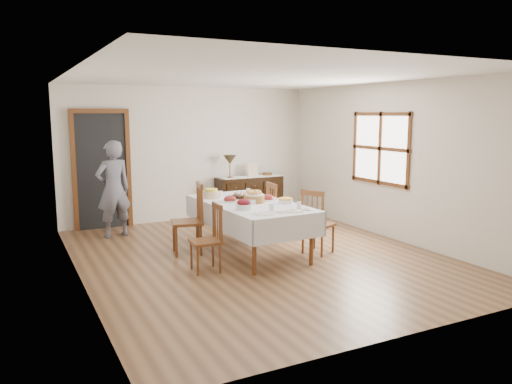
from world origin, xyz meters
name	(u,v)px	position (x,y,z in m)	size (l,w,h in m)	color
ground	(259,256)	(0.00, 0.00, 0.00)	(6.00, 6.00, 0.00)	brown
room_shell	(238,144)	(-0.15, 0.42, 1.64)	(5.02, 6.02, 2.65)	white
dining_table	(250,209)	(-0.04, 0.23, 0.68)	(1.24, 2.30, 0.77)	silver
chair_left_near	(209,237)	(-0.91, -0.30, 0.46)	(0.40, 0.40, 0.91)	#5D3217
chair_left_far	(191,218)	(-0.84, 0.62, 0.54)	(0.53, 0.53, 1.07)	#5D3217
chair_right_near	(317,221)	(0.84, -0.25, 0.49)	(0.54, 0.54, 0.98)	#5D3217
chair_right_far	(278,211)	(0.76, 0.77, 0.49)	(0.43, 0.43, 0.96)	#5D3217
sideboard	(249,196)	(1.17, 2.72, 0.41)	(1.36, 0.50, 0.81)	black
person	(113,186)	(-1.66, 2.17, 0.88)	(0.55, 0.35, 1.76)	slate
bread_basket	(254,197)	(0.02, 0.20, 0.86)	(0.30, 0.30, 0.19)	brown
egg_basket	(240,196)	(-0.01, 0.61, 0.81)	(0.29, 0.29, 0.11)	black
ham_platter_a	(230,200)	(-0.27, 0.44, 0.80)	(0.33, 0.33, 0.11)	white
ham_platter_b	(268,198)	(0.30, 0.30, 0.80)	(0.33, 0.33, 0.11)	white
beet_bowl	(244,205)	(-0.34, -0.20, 0.84)	(0.24, 0.24, 0.15)	white
carrot_bowl	(251,194)	(0.24, 0.75, 0.81)	(0.23, 0.23, 0.09)	white
pineapple_bowl	(211,194)	(-0.41, 0.86, 0.84)	(0.25, 0.25, 0.15)	#D5B490
casserole_dish	(286,201)	(0.42, -0.04, 0.81)	(0.22, 0.22, 0.08)	white
butter_dish	(250,202)	(-0.09, 0.10, 0.81)	(0.14, 0.10, 0.07)	white
setting_left	(268,211)	(-0.16, -0.57, 0.80)	(0.42, 0.31, 0.10)	white
setting_right	(296,209)	(0.26, -0.61, 0.80)	(0.42, 0.31, 0.10)	white
glass_far_a	(220,194)	(-0.22, 0.93, 0.82)	(0.07, 0.07, 0.09)	white
glass_far_b	(248,191)	(0.28, 0.95, 0.82)	(0.07, 0.07, 0.10)	white
runner	(251,177)	(1.20, 2.69, 0.82)	(1.30, 0.35, 0.01)	white
table_lamp	(230,160)	(0.73, 2.69, 1.17)	(0.26, 0.26, 0.46)	brown
picture_frame	(253,170)	(1.24, 2.70, 0.95)	(0.22, 0.08, 0.28)	beige
deco_bowl	(267,174)	(1.61, 2.76, 0.84)	(0.20, 0.20, 0.06)	#5D3217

